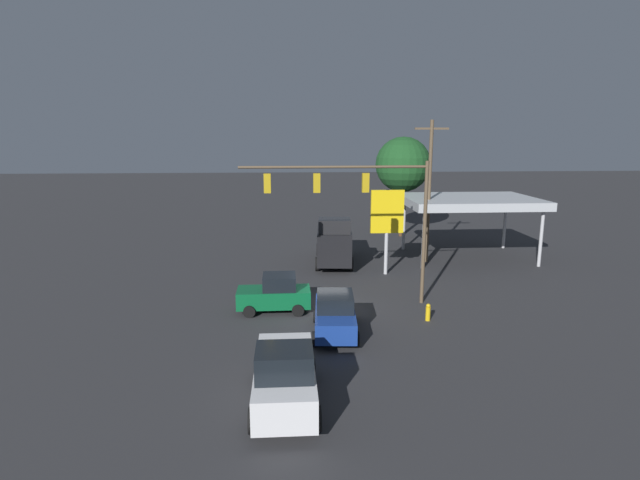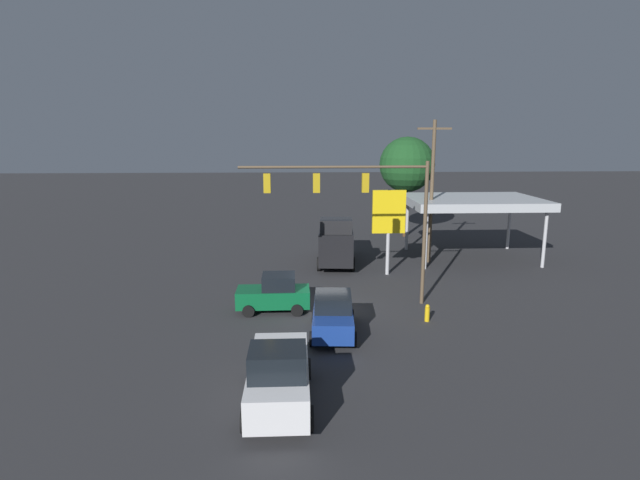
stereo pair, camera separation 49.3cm
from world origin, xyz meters
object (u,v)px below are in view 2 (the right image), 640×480
at_px(traffic_signal_assembly, 358,198).
at_px(hatchback_crossing, 275,293).
at_px(pickup_parked, 279,375).
at_px(utility_pole, 432,189).
at_px(delivery_truck, 336,240).
at_px(sedan_far, 333,314).
at_px(street_tree, 407,165).
at_px(price_sign, 389,215).
at_px(fire_hydrant, 427,313).

distance_m(traffic_signal_assembly, hatchback_crossing, 6.67).
distance_m(pickup_parked, hatchback_crossing, 9.45).
bearing_deg(traffic_signal_assembly, utility_pole, -125.33).
xyz_separation_m(traffic_signal_assembly, delivery_truck, (0.43, -8.89, -4.17)).
relative_size(sedan_far, delivery_truck, 0.65).
relative_size(traffic_signal_assembly, delivery_truck, 1.43).
xyz_separation_m(pickup_parked, street_tree, (-10.50, -28.66, 5.38)).
distance_m(traffic_signal_assembly, price_sign, 6.76).
xyz_separation_m(sedan_far, street_tree, (-8.20, -22.45, 5.54)).
bearing_deg(utility_pole, fire_hydrant, 74.89).
height_order(price_sign, hatchback_crossing, price_sign).
bearing_deg(hatchback_crossing, fire_hydrant, 165.67).
height_order(sedan_far, pickup_parked, pickup_parked).
xyz_separation_m(hatchback_crossing, street_tree, (-11.04, -19.22, 5.54)).
bearing_deg(pickup_parked, fire_hydrant, 136.81).
height_order(price_sign, street_tree, street_tree).
xyz_separation_m(sedan_far, delivery_truck, (-1.15, -12.94, 0.74)).
xyz_separation_m(price_sign, street_tree, (-3.86, -12.53, 2.53)).
bearing_deg(sedan_far, pickup_parked, -16.33).
relative_size(sedan_far, hatchback_crossing, 1.18).
xyz_separation_m(traffic_signal_assembly, fire_hydrant, (-3.20, 2.72, -5.43)).
distance_m(delivery_truck, pickup_parked, 19.47).
xyz_separation_m(utility_pole, sedan_far, (7.95, 13.03, -4.39)).
height_order(traffic_signal_assembly, delivery_truck, traffic_signal_assembly).
xyz_separation_m(sedan_far, fire_hydrant, (-4.79, -1.33, -0.51)).
bearing_deg(street_tree, fire_hydrant, 80.82).
distance_m(traffic_signal_assembly, sedan_far, 6.57).
xyz_separation_m(utility_pole, street_tree, (-0.25, -9.42, 1.14)).
bearing_deg(traffic_signal_assembly, price_sign, -115.13).
height_order(utility_pole, street_tree, utility_pole).
height_order(pickup_parked, street_tree, street_tree).
distance_m(sedan_far, street_tree, 24.54).
bearing_deg(traffic_signal_assembly, sedan_far, 68.61).
height_order(price_sign, sedan_far, price_sign).
bearing_deg(delivery_truck, fire_hydrant, 21.84).
height_order(utility_pole, delivery_truck, utility_pole).
distance_m(traffic_signal_assembly, fire_hydrant, 6.87).
height_order(utility_pole, pickup_parked, utility_pole).
height_order(traffic_signal_assembly, price_sign, traffic_signal_assembly).
distance_m(hatchback_crossing, street_tree, 22.85).
xyz_separation_m(traffic_signal_assembly, sedan_far, (1.59, 4.05, -4.91)).
xyz_separation_m(traffic_signal_assembly, utility_pole, (-6.36, -8.98, -0.52)).
xyz_separation_m(utility_pole, pickup_parked, (10.25, 19.24, -4.24)).
bearing_deg(pickup_parked, street_tree, 159.93).
bearing_deg(pickup_parked, hatchback_crossing, -176.69).
distance_m(utility_pole, fire_hydrant, 13.07).
bearing_deg(fire_hydrant, sedan_far, 15.53).
xyz_separation_m(traffic_signal_assembly, pickup_parked, (3.88, 10.26, -4.76)).
bearing_deg(price_sign, traffic_signal_assembly, 64.87).
bearing_deg(price_sign, utility_pole, -139.29).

